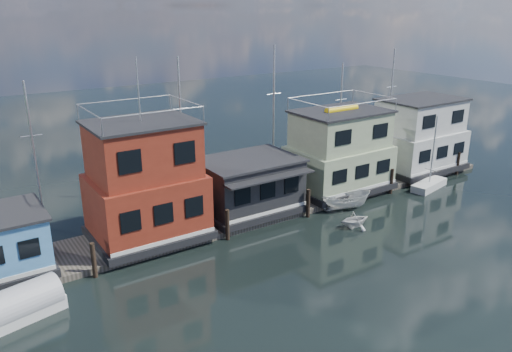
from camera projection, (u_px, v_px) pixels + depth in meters
ground at (368, 282)px, 28.84m from camera, size 160.00×160.00×0.00m
dock at (254, 211)px, 38.24m from camera, size 48.00×5.00×0.40m
houseboat_red at (145, 184)px, 32.55m from camera, size 7.40×5.90×11.86m
houseboat_dark at (249, 185)px, 37.25m from camera, size 7.40×6.10×4.06m
houseboat_green at (339, 152)px, 41.59m from camera, size 8.40×5.90×7.03m
houseboat_white at (419, 136)px, 46.81m from camera, size 8.40×5.90×6.66m
pilings at (272, 213)px, 35.57m from camera, size 42.28×0.28×2.20m
background_masts at (262, 121)px, 43.73m from camera, size 36.40×0.16×12.00m
motorboat at (345, 200)px, 38.74m from camera, size 4.25×2.93×1.54m
tarp_runabout at (14, 308)px, 25.11m from camera, size 4.96×2.84×1.89m
day_sailer at (429, 184)px, 43.38m from camera, size 4.26×2.17×6.41m
dinghy_white at (355, 219)px, 35.73m from camera, size 2.55×2.28×1.22m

